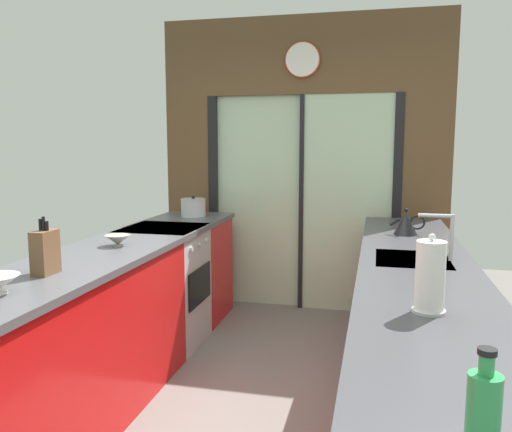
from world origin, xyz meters
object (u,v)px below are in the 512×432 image
(soap_bottle, at_px, (483,426))
(mixing_bowl_far, at_px, (118,240))
(oven_range, at_px, (164,286))
(stock_pot, at_px, (193,207))
(paper_towel_roll, at_px, (430,277))
(knife_block, at_px, (45,252))
(kettle, at_px, (406,223))

(soap_bottle, bearing_deg, mixing_bowl_far, 132.49)
(oven_range, height_order, soap_bottle, soap_bottle)
(stock_pot, distance_m, paper_towel_roll, 2.91)
(soap_bottle, xyz_separation_m, paper_towel_roll, (0.00, 1.03, 0.02))
(mixing_bowl_far, distance_m, stock_pot, 1.38)
(oven_range, distance_m, soap_bottle, 3.28)
(oven_range, height_order, knife_block, knife_block)
(stock_pot, height_order, paper_towel_roll, paper_towel_roll)
(soap_bottle, distance_m, paper_towel_roll, 1.03)
(paper_towel_roll, bearing_deg, stock_pot, 127.78)
(mixing_bowl_far, bearing_deg, stock_pot, 90.00)
(soap_bottle, bearing_deg, knife_block, 145.72)
(oven_range, relative_size, knife_block, 3.21)
(stock_pot, bearing_deg, oven_range, -91.65)
(mixing_bowl_far, height_order, knife_block, knife_block)
(stock_pot, bearing_deg, kettle, -16.86)
(paper_towel_roll, bearing_deg, mixing_bowl_far, 152.81)
(oven_range, bearing_deg, stock_pot, 88.35)
(kettle, bearing_deg, stock_pot, 163.14)
(kettle, bearing_deg, soap_bottle, -90.04)
(knife_block, height_order, stock_pot, knife_block)
(paper_towel_roll, bearing_deg, oven_range, 137.36)
(stock_pot, bearing_deg, knife_block, -90.00)
(knife_block, height_order, soap_bottle, knife_block)
(oven_range, relative_size, paper_towel_roll, 3.02)
(oven_range, height_order, mixing_bowl_far, mixing_bowl_far)
(stock_pot, xyz_separation_m, kettle, (1.78, -0.54, 0.00))
(kettle, bearing_deg, mixing_bowl_far, -154.71)
(mixing_bowl_far, height_order, paper_towel_roll, paper_towel_roll)
(oven_range, bearing_deg, kettle, 3.19)
(knife_block, bearing_deg, mixing_bowl_far, 90.00)
(oven_range, xyz_separation_m, soap_bottle, (1.80, -2.69, 0.58))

